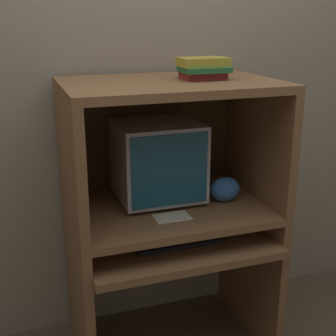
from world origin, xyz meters
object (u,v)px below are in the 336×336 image
(crt_monitor, at_px, (157,160))
(book_stack, at_px, (203,68))
(mouse, at_px, (231,228))
(snack_bag, at_px, (225,189))
(keyboard, at_px, (177,239))

(crt_monitor, relative_size, book_stack, 1.82)
(crt_monitor, distance_m, book_stack, 0.48)
(crt_monitor, xyz_separation_m, mouse, (0.30, -0.19, -0.31))
(snack_bag, xyz_separation_m, book_stack, (-0.11, 0.03, 0.57))
(snack_bag, bearing_deg, book_stack, 165.46)
(crt_monitor, height_order, book_stack, book_stack)
(mouse, relative_size, book_stack, 0.33)
(keyboard, xyz_separation_m, snack_bag, (0.27, 0.08, 0.18))
(crt_monitor, height_order, keyboard, crt_monitor)
(crt_monitor, height_order, snack_bag, crt_monitor)
(keyboard, relative_size, book_stack, 1.93)
(mouse, xyz_separation_m, snack_bag, (-0.00, 0.07, 0.17))
(snack_bag, bearing_deg, keyboard, -163.03)
(keyboard, bearing_deg, crt_monitor, 96.34)
(mouse, height_order, snack_bag, snack_bag)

